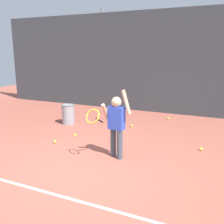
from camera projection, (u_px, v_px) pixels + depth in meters
ground_plane at (79, 170)px, 4.50m from camera, size 20.00×20.00×0.00m
court_line_baseline at (48, 193)px, 3.76m from camera, size 9.00×0.05×0.00m
back_fence_windscreen at (156, 63)px, 8.48m from camera, size 12.43×0.08×3.35m
fence_post_0 at (18, 58)px, 10.97m from camera, size 0.09×0.09×3.50m
fence_post_1 at (103, 60)px, 9.33m from camera, size 0.09×0.09×3.50m
fence_post_2 at (222, 61)px, 7.69m from camera, size 0.09×0.09×3.50m
tennis_player at (115, 122)px, 4.86m from camera, size 0.77×0.57×1.35m
ball_hopper at (68, 114)px, 7.33m from camera, size 0.38×0.38×0.56m
tennis_ball_1 at (128, 112)px, 8.71m from camera, size 0.07×0.07×0.07m
tennis_ball_2 at (132, 126)px, 7.07m from camera, size 0.07×0.07×0.07m
tennis_ball_4 at (55, 142)px, 5.80m from camera, size 0.07×0.07×0.07m
tennis_ball_5 at (168, 118)px, 7.87m from camera, size 0.07×0.07×0.07m
tennis_ball_7 at (75, 135)px, 6.27m from camera, size 0.07×0.07×0.07m
tennis_ball_8 at (201, 149)px, 5.36m from camera, size 0.07×0.07×0.07m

